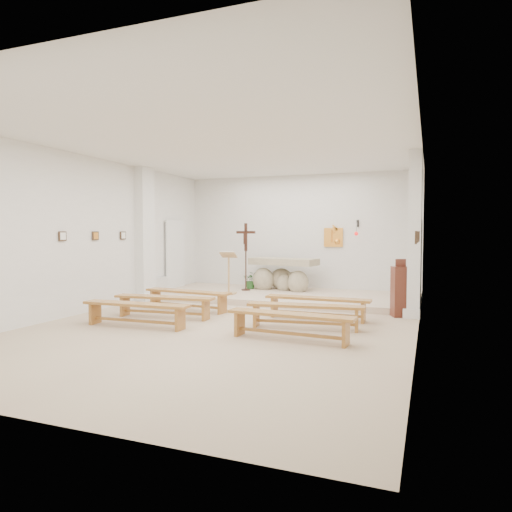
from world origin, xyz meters
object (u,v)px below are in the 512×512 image
at_px(bench_right_second, 305,310).
at_px(bench_right_third, 290,320).
at_px(altar, 283,276).
at_px(lectern, 229,273).
at_px(bench_right_front, 317,303).
at_px(crucifix_stand, 246,252).
at_px(bench_left_second, 164,302).
at_px(donation_pedestal, 400,291).
at_px(bench_left_third, 136,309).
at_px(bench_left_front, 187,295).

relative_size(bench_right_second, bench_right_third, 1.00).
distance_m(altar, lectern, 1.76).
xyz_separation_m(bench_right_front, bench_right_second, (0.00, -0.98, 0.00)).
height_order(altar, bench_right_second, altar).
xyz_separation_m(crucifix_stand, bench_right_front, (2.72, -2.75, -0.91)).
bearing_deg(crucifix_stand, bench_left_second, -91.96).
relative_size(donation_pedestal, bench_right_third, 0.56).
height_order(altar, lectern, lectern).
xyz_separation_m(bench_left_third, bench_right_third, (3.05, 0.00, 0.00)).
bearing_deg(crucifix_stand, bench_left_front, -93.75).
height_order(bench_left_third, bench_right_third, same).
distance_m(lectern, bench_left_second, 2.89).
relative_size(bench_left_front, bench_right_third, 1.00).
xyz_separation_m(donation_pedestal, bench_left_second, (-4.62, -1.92, -0.20)).
bearing_deg(bench_right_second, altar, 105.54).
xyz_separation_m(crucifix_stand, bench_right_third, (2.72, -4.72, -0.91)).
height_order(donation_pedestal, bench_right_front, donation_pedestal).
height_order(lectern, bench_left_third, lectern).
bearing_deg(lectern, bench_right_third, -60.79).
bearing_deg(bench_left_third, bench_left_front, 87.96).
bearing_deg(donation_pedestal, bench_left_second, -178.86).
xyz_separation_m(bench_left_front, bench_right_front, (3.05, -0.00, 0.00)).
bearing_deg(bench_right_third, bench_left_third, -176.25).
distance_m(donation_pedestal, bench_left_front, 4.72).
relative_size(lectern, bench_left_second, 0.53).
distance_m(crucifix_stand, bench_right_second, 4.71).
distance_m(crucifix_stand, donation_pedestal, 4.72).
relative_size(altar, bench_left_front, 0.92).
height_order(bench_right_front, bench_left_third, same).
relative_size(crucifix_stand, donation_pedestal, 1.54).
relative_size(lectern, bench_left_third, 0.53).
distance_m(bench_right_second, bench_left_third, 3.20).
distance_m(donation_pedestal, bench_left_third, 5.46).
relative_size(bench_left_front, bench_right_second, 1.00).
xyz_separation_m(donation_pedestal, bench_right_front, (-1.58, -0.93, -0.20)).
height_order(crucifix_stand, bench_right_third, crucifix_stand).
height_order(bench_left_front, bench_left_second, same).
height_order(bench_right_front, bench_right_second, same).
relative_size(bench_right_front, bench_left_third, 1.00).
distance_m(crucifix_stand, bench_right_third, 5.52).
xyz_separation_m(bench_left_front, bench_right_second, (3.05, -0.98, 0.00)).
bearing_deg(bench_right_second, bench_right_third, -97.20).
relative_size(altar, crucifix_stand, 1.06).
height_order(lectern, bench_right_front, lectern).
distance_m(bench_left_front, bench_left_third, 1.97).
distance_m(bench_left_second, bench_right_second, 3.05).
bearing_deg(donation_pedestal, bench_left_third, -169.28).
distance_m(altar, bench_left_front, 3.49).
bearing_deg(crucifix_stand, bench_right_second, -50.91).
bearing_deg(crucifix_stand, lectern, -95.93).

